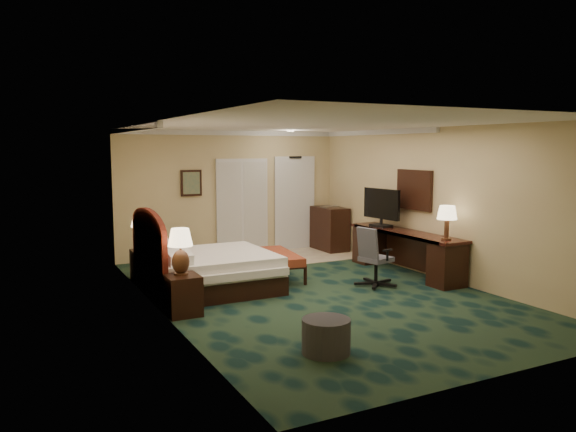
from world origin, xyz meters
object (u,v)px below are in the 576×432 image
bed_bench (280,266)px  minibar (330,229)px  nightstand_far (145,265)px  nightstand_near (182,295)px  ottoman (326,336)px  desk (405,252)px  bed (212,272)px  lamp_far (141,231)px  desk_chair (376,256)px  lamp_near (181,252)px  tv (381,208)px

bed_bench → minibar: 3.06m
nightstand_far → minibar: (4.45, 1.08, 0.22)m
nightstand_near → ottoman: (1.03, -2.20, -0.08)m
minibar → desk: bearing=-90.1°
bed → nightstand_near: (-0.82, -1.13, -0.02)m
lamp_far → minibar: size_ratio=0.67×
lamp_far → desk_chair: (3.45, -2.19, -0.37)m
desk_chair → minibar: desk_chair is taller
bed_bench → bed: bearing=-163.3°
lamp_near → bed_bench: bearing=30.9°
lamp_far → ottoman: size_ratio=1.19×
tv → desk_chair: 1.71m
tv → desk: bearing=-92.5°
nightstand_far → bed_bench: (2.18, -0.96, -0.03)m
nightstand_far → ottoman: (1.04, -4.50, -0.07)m
bed → lamp_near: (-0.83, -1.09, 0.58)m
desk → minibar: (0.01, 2.71, 0.10)m
nightstand_far → minibar: size_ratio=0.55×
nightstand_near → desk: (4.44, 0.67, 0.12)m
bed → lamp_far: lamp_far is taller
tv → minibar: tv is taller
ottoman → minibar: size_ratio=0.56×
ottoman → desk: bearing=40.1°
nightstand_far → tv: (4.40, -0.94, 0.90)m
bed_bench → desk: bearing=-8.7°
nightstand_far → tv: tv is taller
bed → tv: bearing=3.7°
bed_bench → nightstand_far: bearing=164.1°
ottoman → tv: (3.36, 3.56, 0.97)m
nightstand_far → lamp_near: bearing=-89.9°
lamp_far → minibar: (4.49, 1.06, -0.38)m
desk → bed_bench: bearing=163.5°
minibar → ottoman: bearing=-121.5°
lamp_far → ottoman: lamp_far is taller
nightstand_far → minibar: minibar is taller
lamp_near → ottoman: size_ratio=1.17×
nightstand_near → bed_bench: bearing=31.6°
desk_chair → tv: bearing=37.6°
bed → minibar: (3.62, 2.25, 0.19)m
bed → desk_chair: bearing=-21.2°
nightstand_near → nightstand_far: size_ratio=1.04×
lamp_far → desk: (4.48, -1.65, -0.48)m
ottoman → desk: desk is taller
lamp_near → ottoman: (1.04, -2.24, -0.69)m
tv → minibar: bearing=82.6°
bed → desk: desk is taller
nightstand_far → lamp_near: size_ratio=0.83×
bed_bench → desk_chair: size_ratio=1.39×
nightstand_near → desk_chair: (3.40, 0.13, 0.23)m
nightstand_near → ottoman: 2.43m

